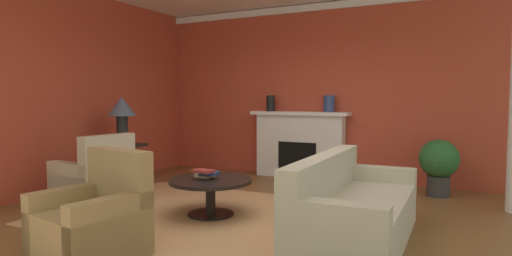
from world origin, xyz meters
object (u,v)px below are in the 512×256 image
Objects in this scene: sofa at (353,212)px; potted_plant at (439,163)px; armchair_near_window at (95,181)px; armchair_facing_fireplace at (94,223)px; table_lamp at (122,111)px; vase_mantel_left at (271,103)px; vase_mantel_right at (329,104)px; side_table at (123,163)px; coffee_table at (211,189)px; fireplace at (300,146)px.

sofa is 2.59m from potted_plant.
armchair_near_window and armchair_facing_fireplace have the same top height.
vase_mantel_left is (1.65, 2.03, 0.11)m from table_lamp.
table_lamp is 3.42m from vase_mantel_right.
potted_plant is at bearing -12.66° from vase_mantel_right.
potted_plant is (1.78, -0.40, -0.84)m from vase_mantel_right.
table_lamp reaches higher than side_table.
potted_plant is at bearing 56.62° from armchair_facing_fireplace.
vase_mantel_right reaches higher than side_table.
sofa is 3.29m from vase_mantel_right.
armchair_facing_fireplace is 1.61m from coffee_table.
sofa is 2.22× the size of armchair_near_window.
armchair_near_window is (-1.79, -3.02, -0.26)m from fireplace.
side_table is (-2.20, -2.08, -0.16)m from fireplace.
armchair_near_window is at bearing -112.65° from vase_mantel_left.
armchair_facing_fireplace is at bearing -50.61° from side_table.
armchair_facing_fireplace reaches higher than coffee_table.
potted_plant is at bearing 19.78° from table_lamp.
side_table is 2.44× the size of vase_mantel_right.
vase_mantel_left is at bearing 172.10° from potted_plant.
fireplace is 1.89× the size of armchair_near_window.
side_table is 0.84× the size of potted_plant.
table_lamp is at bearing -160.22° from potted_plant.
table_lamp is 2.61m from vase_mantel_left.
table_lamp is (-2.13, 0.74, 0.89)m from coffee_table.
fireplace reaches higher than side_table.
potted_plant is (2.61, 3.96, 0.19)m from armchair_facing_fireplace.
potted_plant is (2.88, -0.40, -0.84)m from vase_mantel_left.
coffee_table is 1.43× the size of side_table.
fireplace is at bearing 88.55° from coffee_table.
coffee_table is 1.33× the size of table_lamp.
fireplace is at bearing 169.09° from potted_plant.
vase_mantel_left is at bearing 127.75° from sofa.
coffee_table is 1.20× the size of potted_plant.
potted_plant is (2.40, 2.37, 0.16)m from coffee_table.
table_lamp is at bearing -136.63° from fireplace.
vase_mantel_right is (2.34, 2.97, 1.02)m from armchair_near_window.
fireplace is 2.40× the size of table_lamp.
coffee_table is (1.72, 0.21, 0.03)m from armchair_near_window.
coffee_table is (-1.77, 0.14, 0.04)m from sofa.
vase_mantel_right is at bearing 0.00° from vase_mantel_left.
table_lamp reaches higher than fireplace.
armchair_facing_fireplace is 1.27× the size of table_lamp.
sofa is 3.81m from vase_mantel_left.
potted_plant is at bearing 32.02° from armchair_near_window.
sofa is at bearing -12.67° from side_table.
armchair_near_window is 3.31× the size of vase_mantel_right.
fireplace is 2.16× the size of potted_plant.
vase_mantel_right reaches higher than table_lamp.
vase_mantel_right reaches higher than potted_plant.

